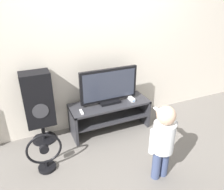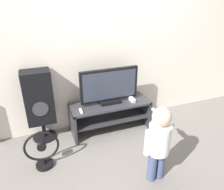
{
  "view_description": "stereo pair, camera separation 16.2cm",
  "coord_description": "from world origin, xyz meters",
  "px_view_note": "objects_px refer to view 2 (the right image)",
  "views": [
    {
      "loc": [
        -1.13,
        -2.42,
        1.98
      ],
      "look_at": [
        0.0,
        0.13,
        0.63
      ],
      "focal_mm": 35.0,
      "sensor_mm": 36.0,
      "label": 1
    },
    {
      "loc": [
        -0.98,
        -2.49,
        1.98
      ],
      "look_at": [
        0.0,
        0.13,
        0.63
      ],
      "focal_mm": 35.0,
      "sensor_mm": 36.0,
      "label": 2
    }
  ],
  "objects_px": {
    "television": "(109,86)",
    "game_console": "(132,99)",
    "speaker_tower": "(39,99)",
    "child": "(159,139)",
    "remote_primary": "(81,111)",
    "floor_fan": "(42,151)"
  },
  "relations": [
    {
      "from": "television",
      "to": "remote_primary",
      "type": "relative_size",
      "value": 6.61
    },
    {
      "from": "speaker_tower",
      "to": "child",
      "type": "bearing_deg",
      "value": -47.61
    },
    {
      "from": "television",
      "to": "remote_primary",
      "type": "height_order",
      "value": "television"
    },
    {
      "from": "speaker_tower",
      "to": "game_console",
      "type": "bearing_deg",
      "value": -7.56
    },
    {
      "from": "game_console",
      "to": "child",
      "type": "relative_size",
      "value": 0.19
    },
    {
      "from": "speaker_tower",
      "to": "floor_fan",
      "type": "relative_size",
      "value": 2.05
    },
    {
      "from": "television",
      "to": "game_console",
      "type": "distance_m",
      "value": 0.41
    },
    {
      "from": "television",
      "to": "child",
      "type": "xyz_separation_m",
      "value": [
        0.15,
        -1.14,
        -0.17
      ]
    },
    {
      "from": "television",
      "to": "game_console",
      "type": "height_order",
      "value": "television"
    },
    {
      "from": "remote_primary",
      "to": "game_console",
      "type": "bearing_deg",
      "value": 4.34
    },
    {
      "from": "child",
      "to": "game_console",
      "type": "bearing_deg",
      "value": 80.13
    },
    {
      "from": "television",
      "to": "speaker_tower",
      "type": "xyz_separation_m",
      "value": [
        -0.98,
        0.11,
        -0.08
      ]
    },
    {
      "from": "child",
      "to": "floor_fan",
      "type": "distance_m",
      "value": 1.39
    },
    {
      "from": "game_console",
      "to": "child",
      "type": "distance_m",
      "value": 1.09
    },
    {
      "from": "child",
      "to": "speaker_tower",
      "type": "height_order",
      "value": "speaker_tower"
    },
    {
      "from": "child",
      "to": "television",
      "type": "bearing_deg",
      "value": 97.53
    },
    {
      "from": "remote_primary",
      "to": "television",
      "type": "bearing_deg",
      "value": 15.35
    },
    {
      "from": "floor_fan",
      "to": "speaker_tower",
      "type": "bearing_deg",
      "value": 84.81
    },
    {
      "from": "child",
      "to": "speaker_tower",
      "type": "relative_size",
      "value": 0.89
    },
    {
      "from": "television",
      "to": "child",
      "type": "height_order",
      "value": "television"
    },
    {
      "from": "remote_primary",
      "to": "floor_fan",
      "type": "xyz_separation_m",
      "value": [
        -0.58,
        -0.37,
        -0.24
      ]
    },
    {
      "from": "child",
      "to": "speaker_tower",
      "type": "distance_m",
      "value": 1.69
    }
  ]
}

